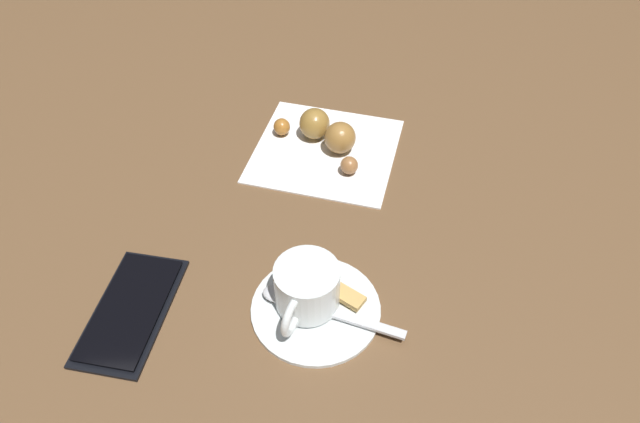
# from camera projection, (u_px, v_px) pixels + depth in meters

# --- Properties ---
(ground_plane) EXTENTS (1.80, 1.80, 0.00)m
(ground_plane) POSITION_uv_depth(u_px,v_px,m) (304.00, 221.00, 0.65)
(ground_plane) COLOR brown
(saucer) EXTENTS (0.13, 0.13, 0.01)m
(saucer) POSITION_uv_depth(u_px,v_px,m) (314.00, 307.00, 0.56)
(saucer) COLOR silver
(saucer) RESTS_ON ground
(espresso_cup) EXTENTS (0.08, 0.06, 0.05)m
(espresso_cup) POSITION_uv_depth(u_px,v_px,m) (306.00, 287.00, 0.54)
(espresso_cup) COLOR silver
(espresso_cup) RESTS_ON saucer
(teaspoon) EXTENTS (0.07, 0.14, 0.01)m
(teaspoon) POSITION_uv_depth(u_px,v_px,m) (308.00, 305.00, 0.55)
(teaspoon) COLOR silver
(teaspoon) RESTS_ON saucer
(sugar_packet) EXTENTS (0.05, 0.06, 0.01)m
(sugar_packet) POSITION_uv_depth(u_px,v_px,m) (332.00, 288.00, 0.57)
(sugar_packet) COLOR tan
(sugar_packet) RESTS_ON saucer
(napkin) EXTENTS (0.21, 0.21, 0.00)m
(napkin) POSITION_uv_depth(u_px,v_px,m) (324.00, 150.00, 0.73)
(napkin) COLOR white
(napkin) RESTS_ON ground
(croissant) EXTENTS (0.11, 0.11, 0.04)m
(croissant) POSITION_uv_depth(u_px,v_px,m) (324.00, 133.00, 0.72)
(croissant) COLOR #986439
(croissant) RESTS_ON napkin
(cell_phone) EXTENTS (0.15, 0.10, 0.01)m
(cell_phone) POSITION_uv_depth(u_px,v_px,m) (129.00, 310.00, 0.56)
(cell_phone) COLOR black
(cell_phone) RESTS_ON ground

